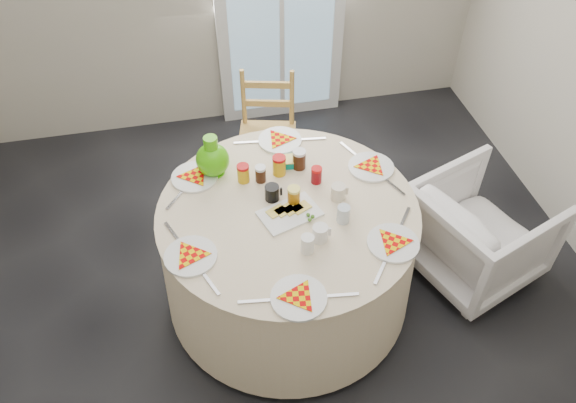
{
  "coord_description": "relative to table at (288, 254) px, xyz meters",
  "views": [
    {
      "loc": [
        -0.39,
        -2.02,
        2.87
      ],
      "look_at": [
        0.05,
        0.04,
        0.8
      ],
      "focal_mm": 35.0,
      "sensor_mm": 36.0,
      "label": 1
    }
  ],
  "objects": [
    {
      "name": "floor",
      "position": [
        -0.05,
        -0.04,
        -0.38
      ],
      "size": [
        4.0,
        4.0,
        0.0
      ],
      "primitive_type": "plane",
      "color": "black",
      "rests_on": "ground"
    },
    {
      "name": "table",
      "position": [
        0.0,
        0.0,
        0.0
      ],
      "size": [
        1.45,
        1.45,
        0.74
      ],
      "primitive_type": "cylinder",
      "color": "beige",
      "rests_on": "floor"
    },
    {
      "name": "wooden_chair",
      "position": [
        0.07,
        1.03,
        0.09
      ],
      "size": [
        0.47,
        0.46,
        0.88
      ],
      "primitive_type": null,
      "rotation": [
        0.0,
        0.0,
        -0.25
      ],
      "color": "tan",
      "rests_on": "floor"
    },
    {
      "name": "armchair",
      "position": [
        1.19,
        -0.04,
        0.02
      ],
      "size": [
        0.87,
        0.89,
        0.72
      ],
      "primitive_type": "imported",
      "rotation": [
        0.0,
        0.0,
        1.93
      ],
      "color": "white",
      "rests_on": "floor"
    },
    {
      "name": "place_settings",
      "position": [
        0.0,
        0.0,
        0.4
      ],
      "size": [
        1.6,
        1.6,
        0.03
      ],
      "primitive_type": null,
      "rotation": [
        0.0,
        0.0,
        -0.13
      ],
      "color": "white",
      "rests_on": "table"
    },
    {
      "name": "jar_cluster",
      "position": [
        -0.01,
        0.23,
        0.45
      ],
      "size": [
        0.51,
        0.39,
        0.13
      ],
      "primitive_type": null,
      "rotation": [
        0.0,
        0.0,
        -0.41
      ],
      "color": "#956022",
      "rests_on": "table"
    },
    {
      "name": "butter_tub",
      "position": [
        0.08,
        0.35,
        0.41
      ],
      "size": [
        0.13,
        0.1,
        0.05
      ],
      "primitive_type": "cube",
      "rotation": [
        0.0,
        0.0,
        -0.12
      ],
      "color": "#028C83",
      "rests_on": "table"
    },
    {
      "name": "green_pitcher",
      "position": [
        -0.35,
        0.38,
        0.49
      ],
      "size": [
        0.25,
        0.25,
        0.25
      ],
      "primitive_type": null,
      "rotation": [
        0.0,
        0.0,
        0.38
      ],
      "color": "#41B908",
      "rests_on": "table"
    },
    {
      "name": "cheese_platter",
      "position": [
        0.0,
        -0.04,
        0.4
      ],
      "size": [
        0.36,
        0.29,
        0.04
      ],
      "primitive_type": null,
      "rotation": [
        0.0,
        0.0,
        0.32
      ],
      "color": "silver",
      "rests_on": "table"
    },
    {
      "name": "mugs_glasses",
      "position": [
        0.11,
        -0.02,
        0.44
      ],
      "size": [
        0.72,
        0.72,
        0.11
      ],
      "primitive_type": null,
      "rotation": [
        0.0,
        0.0,
        0.24
      ],
      "color": "#A69F9E",
      "rests_on": "table"
    }
  ]
}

